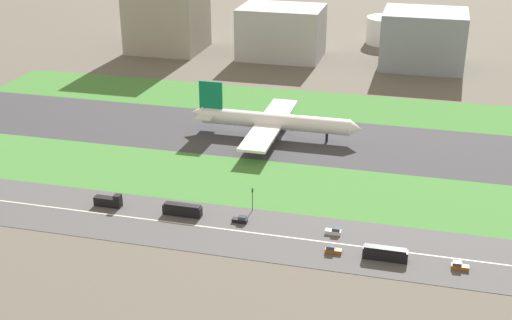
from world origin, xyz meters
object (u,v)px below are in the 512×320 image
object	(u,v)px
fuel_tank_west	(387,30)
car_5	(459,266)
traffic_light	(252,198)
hangar_building	(281,32)
bus_1	(182,210)
car_3	(334,231)
bus_0	(385,254)
terminal_building	(166,3)
office_tower	(423,39)
car_4	(240,220)
airliner	(271,121)
car_2	(333,250)
truck_2	(109,201)

from	to	relation	value
fuel_tank_west	car_5	bearing A→B (deg)	-81.02
traffic_light	hangar_building	world-z (taller)	hangar_building
bus_1	car_3	bearing A→B (deg)	0.00
bus_0	hangar_building	world-z (taller)	hangar_building
terminal_building	office_tower	world-z (taller)	terminal_building
car_4	terminal_building	distance (m)	205.49
traffic_light	fuel_tank_west	distance (m)	220.08
airliner	traffic_light	bearing A→B (deg)	-81.79
car_2	terminal_building	xyz separation A→B (m)	(-120.29, 192.00, 24.61)
airliner	car_2	bearing A→B (deg)	-65.65
terminal_building	fuel_tank_west	xyz separation A→B (m)	(115.14, 45.00, -18.15)
traffic_light	terminal_building	bearing A→B (deg)	118.29
airliner	car_2	world-z (taller)	airliner
airliner	office_tower	distance (m)	125.27
bus_1	car_4	size ratio (longest dim) A/B	2.64
bus_1	car_5	distance (m)	78.65
traffic_light	car_4	bearing A→B (deg)	-100.31
car_3	car_5	size ratio (longest dim) A/B	1.00
car_4	car_3	bearing A→B (deg)	0.00
bus_0	car_3	bearing A→B (deg)	-33.98
car_3	car_4	world-z (taller)	same
car_3	office_tower	size ratio (longest dim) A/B	0.11
car_3	traffic_light	distance (m)	26.91
airliner	hangar_building	xyz separation A→B (m)	(-21.34, 114.00, 7.09)
office_tower	car_4	bearing A→B (deg)	-103.64
bus_1	office_tower	xyz separation A→B (m)	(61.76, 182.00, 12.15)
car_5	car_2	world-z (taller)	same
office_tower	fuel_tank_west	bearing A→B (deg)	115.22
car_3	car_2	size ratio (longest dim) A/B	1.00
bus_1	bus_0	distance (m)	60.21
terminal_building	fuel_tank_west	size ratio (longest dim) A/B	2.18
bus_0	car_4	bearing A→B (deg)	-13.46
bus_1	fuel_tank_west	size ratio (longest dim) A/B	0.50
car_2	fuel_tank_west	bearing A→B (deg)	-88.76
bus_1	car_2	xyz separation A→B (m)	(45.71, -10.00, -0.90)
bus_0	bus_1	bearing A→B (deg)	-9.56
truck_2	hangar_building	distance (m)	182.79
car_2	terminal_building	world-z (taller)	terminal_building
car_3	truck_2	size ratio (longest dim) A/B	0.52
bus_0	hangar_building	size ratio (longest dim) A/B	0.27
bus_0	traffic_light	xyz separation A→B (m)	(-40.31, 17.99, 2.47)
traffic_light	office_tower	xyz separation A→B (m)	(42.70, 174.01, 9.68)
truck_2	bus_1	bearing A→B (deg)	0.00
car_2	hangar_building	size ratio (longest dim) A/B	0.10
car_3	traffic_light	xyz separation A→B (m)	(-25.47, 7.99, 3.37)
car_2	office_tower	world-z (taller)	office_tower
bus_0	truck_2	world-z (taller)	truck_2
airliner	terminal_building	bearing A→B (deg)	126.70
airliner	truck_2	world-z (taller)	airliner
car_5	airliner	bearing A→B (deg)	-49.09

